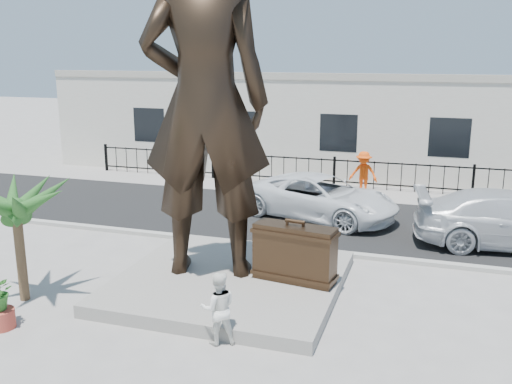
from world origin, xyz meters
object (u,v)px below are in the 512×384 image
at_px(tourist, 218,308).
at_px(suitcase, 295,253).
at_px(car_white, 320,197).
at_px(statue, 205,102).

bearing_deg(tourist, suitcase, -132.67).
relative_size(tourist, car_white, 0.27).
xyz_separation_m(statue, suitcase, (2.17, 0.03, -3.46)).
bearing_deg(car_white, tourist, -163.48).
height_order(statue, suitcase, statue).
distance_m(statue, suitcase, 4.08).
distance_m(tourist, car_white, 9.09).
bearing_deg(suitcase, tourist, -97.79).
bearing_deg(car_white, statue, -176.01).
height_order(statue, tourist, statue).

